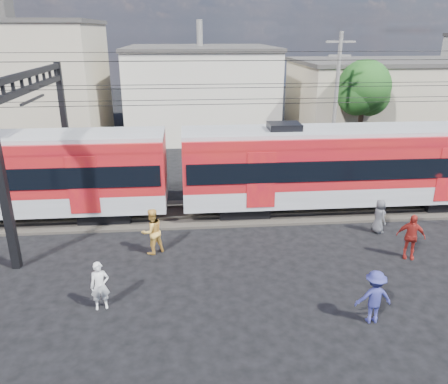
{
  "coord_description": "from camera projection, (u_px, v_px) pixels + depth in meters",
  "views": [
    {
      "loc": [
        -3.41,
        -11.84,
        8.52
      ],
      "look_at": [
        -1.91,
        5.0,
        2.26
      ],
      "focal_mm": 35.0,
      "sensor_mm": 36.0,
      "label": 1
    }
  ],
  "objects": [
    {
      "name": "pedestrian_a",
      "position": [
        100.0,
        286.0,
        14.0
      ],
      "size": [
        0.67,
        0.51,
        1.66
      ],
      "primitive_type": "imported",
      "rotation": [
        0.0,
        0.0,
        0.19
      ],
      "color": "silver",
      "rests_on": "ground"
    },
    {
      "name": "pedestrian_d",
      "position": [
        411.0,
        236.0,
        17.13
      ],
      "size": [
        1.18,
        0.8,
        1.86
      ],
      "primitive_type": "imported",
      "rotation": [
        0.0,
        0.0,
        -0.35
      ],
      "color": "maroon",
      "rests_on": "ground"
    },
    {
      "name": "track_bed",
      "position": [
        257.0,
        211.0,
        21.76
      ],
      "size": [
        70.0,
        3.4,
        0.12
      ],
      "primitive_type": "cube",
      "color": "#2D2823",
      "rests_on": "ground"
    },
    {
      "name": "utility_pole_mid",
      "position": [
        336.0,
        99.0,
        27.24
      ],
      "size": [
        1.8,
        0.24,
        8.5
      ],
      "color": "slate",
      "rests_on": "ground"
    },
    {
      "name": "pedestrian_c",
      "position": [
        374.0,
        297.0,
        13.34
      ],
      "size": [
        1.13,
        0.65,
        1.75
      ],
      "primitive_type": "imported",
      "rotation": [
        0.0,
        0.0,
        3.15
      ],
      "color": "navy",
      "rests_on": "ground"
    },
    {
      "name": "pedestrian_b",
      "position": [
        152.0,
        231.0,
        17.5
      ],
      "size": [
        1.17,
        1.12,
        1.91
      ],
      "primitive_type": "imported",
      "rotation": [
        0.0,
        0.0,
        3.72
      ],
      "color": "gold",
      "rests_on": "ground"
    },
    {
      "name": "ground",
      "position": [
        295.0,
        307.0,
        14.31
      ],
      "size": [
        120.0,
        120.0,
        0.0
      ],
      "primitive_type": "plane",
      "color": "black",
      "rests_on": "ground"
    },
    {
      "name": "catenary",
      "position": [
        66.0,
        112.0,
        19.27
      ],
      "size": [
        70.0,
        9.3,
        7.52
      ],
      "color": "black",
      "rests_on": "ground"
    },
    {
      "name": "building_midwest",
      "position": [
        201.0,
        90.0,
        38.09
      ],
      "size": [
        12.24,
        12.24,
        7.3
      ],
      "color": "#BCB7A4",
      "rests_on": "ground"
    },
    {
      "name": "tree_near",
      "position": [
        366.0,
        90.0,
        30.35
      ],
      "size": [
        3.82,
        3.64,
        6.72
      ],
      "color": "#382619",
      "rests_on": "ground"
    },
    {
      "name": "building_west",
      "position": [
        8.0,
        84.0,
        33.69
      ],
      "size": [
        14.28,
        10.2,
        9.3
      ],
      "color": "tan",
      "rests_on": "ground"
    },
    {
      "name": "pedestrian_e",
      "position": [
        379.0,
        216.0,
        19.39
      ],
      "size": [
        0.62,
        0.83,
        1.55
      ],
      "primitive_type": "imported",
      "rotation": [
        0.0,
        0.0,
        1.75
      ],
      "color": "#494A4E",
      "rests_on": "ground"
    },
    {
      "name": "commuter_train",
      "position": [
        351.0,
        164.0,
        21.33
      ],
      "size": [
        50.3,
        3.08,
        4.17
      ],
      "color": "black",
      "rests_on": "ground"
    },
    {
      "name": "building_mideast",
      "position": [
        392.0,
        98.0,
        36.79
      ],
      "size": [
        16.32,
        10.2,
        6.3
      ],
      "color": "tan",
      "rests_on": "ground"
    },
    {
      "name": "rail_near",
      "position": [
        259.0,
        215.0,
        21.01
      ],
      "size": [
        70.0,
        0.12,
        0.12
      ],
      "primitive_type": "cube",
      "color": "#59544C",
      "rests_on": "track_bed"
    },
    {
      "name": "rail_far",
      "position": [
        254.0,
        203.0,
        22.42
      ],
      "size": [
        70.0,
        0.12,
        0.12
      ],
      "primitive_type": "cube",
      "color": "#59544C",
      "rests_on": "track_bed"
    }
  ]
}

